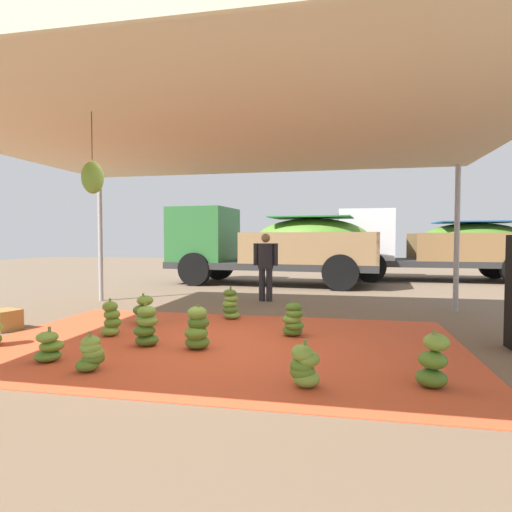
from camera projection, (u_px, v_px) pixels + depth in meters
name	position (u px, v px, depth m)	size (l,w,h in m)	color
ground_plane	(261.00, 308.00, 8.76)	(40.00, 40.00, 0.00)	brown
tarp_orange	(220.00, 343.00, 5.82)	(6.45, 4.23, 0.01)	#D1512D
tent_canopy	(216.00, 133.00, 5.61)	(8.00, 7.00, 2.91)	#9EA0A5
banana_bunch_0	(433.00, 362.00, 4.12)	(0.39, 0.38, 0.55)	#477523
banana_bunch_2	(231.00, 305.00, 7.57)	(0.43, 0.40, 0.57)	#6B9E38
banana_bunch_3	(91.00, 354.00, 4.61)	(0.37, 0.37, 0.43)	#518428
banana_bunch_4	(146.00, 327.00, 5.67)	(0.42, 0.42, 0.58)	#477523
banana_bunch_5	(111.00, 320.00, 6.24)	(0.33, 0.32, 0.55)	#75A83D
banana_bunch_7	(293.00, 320.00, 6.23)	(0.42, 0.42, 0.54)	#477523
banana_bunch_8	(304.00, 366.00, 4.12)	(0.38, 0.34, 0.45)	#75A83D
banana_bunch_9	(144.00, 311.00, 7.06)	(0.47, 0.46, 0.52)	#75A83D
banana_bunch_10	(197.00, 329.00, 5.51)	(0.44, 0.44, 0.58)	#518428
banana_bunch_11	(49.00, 347.00, 4.97)	(0.37, 0.37, 0.41)	#518428
cargo_truck_main	(269.00, 244.00, 13.19)	(6.53, 2.75, 2.40)	#2D2D2D
cargo_truck_far	(430.00, 244.00, 14.47)	(6.45, 2.50, 2.40)	#2D2D2D
worker_0	(266.00, 262.00, 9.70)	(0.56, 0.35, 1.54)	#26262D
crate_0	(4.00, 320.00, 6.66)	(0.43, 0.38, 0.32)	olive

